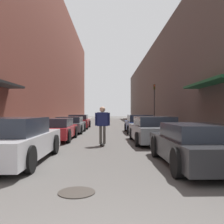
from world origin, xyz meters
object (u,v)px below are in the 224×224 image
(parked_car_left_3, at_px, (79,122))
(parked_car_right_2, at_px, (139,124))
(parked_car_left_0, at_px, (14,141))
(manhole_cover, at_px, (77,192))
(parked_car_left_1, at_px, (56,129))
(parked_car_right_0, at_px, (194,145))
(traffic_light, at_px, (154,101))
(parked_car_left_2, at_px, (70,125))
(parked_car_right_1, at_px, (153,130))
(skateboarder, at_px, (102,122))

(parked_car_left_3, distance_m, parked_car_right_2, 6.97)
(parked_car_left_0, xyz_separation_m, manhole_cover, (2.27, -2.87, -0.65))
(parked_car_left_0, height_order, manhole_cover, parked_car_left_0)
(parked_car_right_2, height_order, manhole_cover, parked_car_right_2)
(parked_car_left_1, relative_size, parked_car_right_0, 0.94)
(parked_car_left_3, relative_size, parked_car_right_2, 1.06)
(parked_car_left_1, relative_size, traffic_light, 1.06)
(parked_car_left_3, relative_size, traffic_light, 1.20)
(parked_car_left_2, xyz_separation_m, manhole_cover, (2.19, -13.43, -0.57))
(parked_car_right_1, bearing_deg, parked_car_left_2, 130.19)
(parked_car_right_0, bearing_deg, parked_car_left_0, 173.62)
(parked_car_left_0, xyz_separation_m, parked_car_left_1, (0.06, 5.87, -0.07))
(parked_car_right_1, relative_size, manhole_cover, 6.50)
(parked_car_left_1, bearing_deg, parked_car_right_1, -13.68)
(parked_car_right_0, distance_m, parked_car_right_1, 5.24)
(manhole_cover, distance_m, traffic_light, 18.58)
(parked_car_left_2, distance_m, manhole_cover, 13.62)
(parked_car_right_0, xyz_separation_m, parked_car_right_2, (-0.18, 11.20, 0.03))
(skateboarder, bearing_deg, parked_car_left_1, 139.72)
(parked_car_right_0, distance_m, traffic_light, 15.72)
(parked_car_left_3, distance_m, traffic_light, 7.15)
(parked_car_right_0, distance_m, manhole_cover, 3.83)
(parked_car_left_2, bearing_deg, parked_car_left_1, -90.20)
(parked_car_left_0, relative_size, parked_car_right_2, 1.05)
(parked_car_left_2, relative_size, skateboarder, 2.27)
(manhole_cover, bearing_deg, parked_car_left_1, 104.19)
(parked_car_right_1, height_order, skateboarder, skateboarder)
(skateboarder, bearing_deg, parked_car_left_2, 110.22)
(parked_car_left_2, xyz_separation_m, parked_car_right_1, (5.00, -5.91, 0.06))
(parked_car_right_2, bearing_deg, manhole_cover, -101.87)
(parked_car_left_3, bearing_deg, parked_car_left_1, -90.42)
(parked_car_left_0, height_order, parked_car_right_1, parked_car_left_0)
(parked_car_left_0, distance_m, skateboarder, 4.56)
(parked_car_right_1, height_order, parked_car_right_2, parked_car_right_2)
(parked_car_left_2, bearing_deg, parked_car_left_0, -90.43)
(parked_car_left_0, xyz_separation_m, parked_car_right_0, (5.29, -0.59, -0.06))
(parked_car_left_2, bearing_deg, parked_car_right_1, -49.81)
(traffic_light, bearing_deg, parked_car_right_0, -96.35)
(parked_car_left_3, height_order, manhole_cover, parked_car_left_3)
(parked_car_left_1, bearing_deg, parked_car_right_2, 43.23)
(parked_car_left_2, xyz_separation_m, traffic_light, (6.94, 4.36, 1.91))
(skateboarder, distance_m, manhole_cover, 6.69)
(parked_car_left_1, height_order, parked_car_left_2, parked_car_left_1)
(manhole_cover, bearing_deg, traffic_light, 75.07)
(parked_car_left_1, height_order, parked_car_right_1, parked_car_right_1)
(parked_car_left_3, xyz_separation_m, parked_car_right_2, (4.97, -4.88, 0.00))
(parked_car_right_1, relative_size, parked_car_right_2, 1.03)
(parked_car_left_2, bearing_deg, manhole_cover, -80.73)
(parked_car_right_2, relative_size, traffic_light, 1.14)
(parked_car_left_2, bearing_deg, parked_car_right_0, -64.96)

